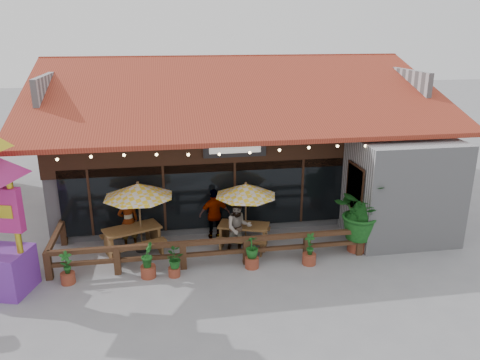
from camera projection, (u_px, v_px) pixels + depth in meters
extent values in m
plane|color=gray|center=(258.00, 255.00, 15.54)|extent=(100.00, 100.00, 0.00)
cube|color=#A2A2A6|center=(228.00, 147.00, 21.49)|extent=(14.00, 10.00, 4.00)
cube|color=#321A10|center=(206.00, 149.00, 16.12)|extent=(11.00, 0.16, 1.60)
cube|color=black|center=(207.00, 196.00, 16.63)|extent=(10.00, 0.12, 2.40)
cube|color=#FFC872|center=(206.00, 194.00, 16.81)|extent=(9.80, 0.05, 2.20)
cube|color=#A2A2A6|center=(401.00, 189.00, 16.42)|extent=(3.50, 2.70, 3.60)
cube|color=red|center=(355.00, 188.00, 15.93)|extent=(0.06, 1.20, 1.50)
cube|color=#321A10|center=(355.00, 188.00, 15.93)|extent=(0.04, 1.34, 1.64)
cube|color=#A33924|center=(241.00, 93.00, 17.31)|extent=(15.50, 7.05, 2.37)
cube|color=#A33924|center=(218.00, 75.00, 23.88)|extent=(15.50, 7.05, 2.37)
cube|color=#A33924|center=(227.00, 56.00, 20.25)|extent=(15.50, 0.30, 0.12)
cube|color=#A2A2A6|center=(62.00, 91.00, 19.56)|extent=(0.20, 9.00, 1.80)
cube|color=#A2A2A6|center=(376.00, 84.00, 21.76)|extent=(0.20, 9.00, 1.80)
cube|color=black|center=(235.00, 149.00, 16.16)|extent=(2.20, 0.10, 0.55)
cube|color=silver|center=(235.00, 150.00, 16.11)|extent=(1.80, 0.02, 0.25)
cube|color=#321A10|center=(90.00, 203.00, 15.96)|extent=(0.08, 0.08, 2.40)
cube|color=#321A10|center=(164.00, 199.00, 16.35)|extent=(0.08, 0.08, 2.40)
cube|color=#321A10|center=(235.00, 195.00, 16.75)|extent=(0.08, 0.08, 2.40)
cube|color=#321A10|center=(302.00, 191.00, 17.14)|extent=(0.08, 0.08, 2.40)
sphere|color=#FCD88A|center=(57.00, 159.00, 13.58)|extent=(0.09, 0.09, 0.09)
sphere|color=#FCD88A|center=(91.00, 157.00, 13.71)|extent=(0.09, 0.09, 0.09)
sphere|color=#FCD88A|center=(124.00, 155.00, 13.86)|extent=(0.09, 0.09, 0.09)
sphere|color=#FCD88A|center=(157.00, 155.00, 14.02)|extent=(0.09, 0.09, 0.09)
sphere|color=#FCD88A|center=(188.00, 155.00, 14.18)|extent=(0.09, 0.09, 0.09)
sphere|color=#FCD88A|center=(219.00, 154.00, 14.34)|extent=(0.09, 0.09, 0.09)
sphere|color=#FCD88A|center=(250.00, 153.00, 14.49)|extent=(0.09, 0.09, 0.09)
sphere|color=#FCD88A|center=(280.00, 150.00, 14.62)|extent=(0.09, 0.09, 0.09)
sphere|color=#FCD88A|center=(309.00, 148.00, 14.76)|extent=(0.09, 0.09, 0.09)
sphere|color=#FCD88A|center=(337.00, 146.00, 14.91)|extent=(0.09, 0.09, 0.09)
sphere|color=#FCD88A|center=(365.00, 146.00, 15.06)|extent=(0.09, 0.09, 0.09)
cube|color=#4D301B|center=(48.00, 266.00, 13.91)|extent=(0.20, 0.20, 0.90)
cube|color=#4D301B|center=(117.00, 260.00, 14.23)|extent=(0.20, 0.20, 0.90)
cube|color=#4D301B|center=(183.00, 255.00, 14.54)|extent=(0.20, 0.20, 0.90)
cube|color=#4D301B|center=(246.00, 251.00, 14.86)|extent=(0.20, 0.20, 0.90)
cube|color=#4D301B|center=(307.00, 246.00, 15.17)|extent=(0.20, 0.20, 0.90)
cube|color=#4D301B|center=(359.00, 242.00, 15.45)|extent=(0.20, 0.20, 0.90)
cube|color=#4D301B|center=(212.00, 242.00, 14.56)|extent=(9.80, 0.16, 0.14)
cube|color=#4D301B|center=(212.00, 253.00, 14.68)|extent=(9.80, 0.12, 0.12)
cube|color=#4D301B|center=(55.00, 236.00, 14.96)|extent=(0.16, 2.50, 0.14)
cube|color=#4D301B|center=(64.00, 233.00, 16.16)|extent=(0.20, 0.20, 0.90)
cylinder|color=brown|center=(140.00, 219.00, 15.50)|extent=(0.06, 0.06, 2.32)
cone|color=yellow|center=(138.00, 190.00, 15.19)|extent=(2.99, 2.99, 0.45)
sphere|color=brown|center=(138.00, 183.00, 15.11)|extent=(0.10, 0.10, 0.10)
cylinder|color=black|center=(142.00, 250.00, 15.85)|extent=(0.44, 0.44, 0.06)
cylinder|color=brown|center=(246.00, 215.00, 16.07)|extent=(0.06, 0.06, 2.13)
cone|color=yellow|center=(246.00, 190.00, 15.78)|extent=(2.45, 2.45, 0.42)
sphere|color=brown|center=(246.00, 183.00, 15.71)|extent=(0.09, 0.09, 0.09)
cylinder|color=black|center=(246.00, 242.00, 16.39)|extent=(0.41, 0.41, 0.06)
cube|color=brown|center=(132.00, 229.00, 15.51)|extent=(2.01, 1.47, 0.07)
cube|color=brown|center=(109.00, 246.00, 15.25)|extent=(0.38, 0.77, 0.84)
cube|color=brown|center=(155.00, 235.00, 16.04)|extent=(0.38, 0.77, 0.84)
cube|color=brown|center=(139.00, 245.00, 15.11)|extent=(1.81, 0.97, 0.06)
cube|color=brown|center=(127.00, 231.00, 16.13)|extent=(1.81, 0.97, 0.06)
cube|color=brown|center=(244.00, 225.00, 15.93)|extent=(1.86, 1.32, 0.06)
cube|color=brown|center=(223.00, 234.00, 16.18)|extent=(0.33, 0.72, 0.78)
cube|color=brown|center=(265.00, 237.00, 15.93)|extent=(0.33, 0.72, 0.78)
cube|color=brown|center=(241.00, 241.00, 15.49)|extent=(1.69, 0.85, 0.05)
cube|color=brown|center=(247.00, 227.00, 16.57)|extent=(1.69, 0.85, 0.05)
cube|color=#6A2A9C|center=(0.00, 271.00, 13.25)|extent=(1.97, 1.68, 1.26)
cylinder|color=gold|center=(18.00, 214.00, 12.85)|extent=(0.17, 0.17, 2.10)
cylinder|color=brown|center=(357.00, 244.00, 15.80)|extent=(0.65, 0.65, 0.48)
imported|color=#1B5F1D|center=(360.00, 211.00, 15.43)|extent=(2.31, 2.31, 1.95)
sphere|color=#1B5F1D|center=(365.00, 222.00, 15.46)|extent=(0.65, 0.65, 0.65)
sphere|color=#1B5F1D|center=(354.00, 213.00, 15.59)|extent=(0.56, 0.56, 0.56)
imported|color=#321A10|center=(128.00, 221.00, 15.88)|extent=(0.79, 0.63, 1.90)
imported|color=#321A10|center=(238.00, 228.00, 15.43)|extent=(0.91, 0.72, 1.83)
imported|color=#321A10|center=(215.00, 214.00, 16.49)|extent=(1.11, 0.50, 1.85)
cylinder|color=brown|center=(68.00, 278.00, 13.78)|extent=(0.42, 0.42, 0.33)
imported|color=#1B5F1D|center=(66.00, 263.00, 13.62)|extent=(0.40, 0.31, 0.69)
cylinder|color=brown|center=(148.00, 271.00, 14.12)|extent=(0.46, 0.46, 0.37)
imported|color=#1B5F1D|center=(147.00, 255.00, 13.95)|extent=(0.46, 0.50, 0.75)
cylinder|color=brown|center=(174.00, 272.00, 14.18)|extent=(0.36, 0.36, 0.29)
imported|color=#1B5F1D|center=(174.00, 259.00, 14.04)|extent=(0.70, 0.70, 0.59)
cylinder|color=brown|center=(252.00, 262.00, 14.69)|extent=(0.44, 0.44, 0.35)
imported|color=#1B5F1D|center=(252.00, 247.00, 14.52)|extent=(0.51, 0.51, 0.72)
cylinder|color=brown|center=(309.00, 259.00, 14.90)|extent=(0.44, 0.44, 0.35)
imported|color=#1B5F1D|center=(310.00, 244.00, 14.74)|extent=(0.38, 0.45, 0.72)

